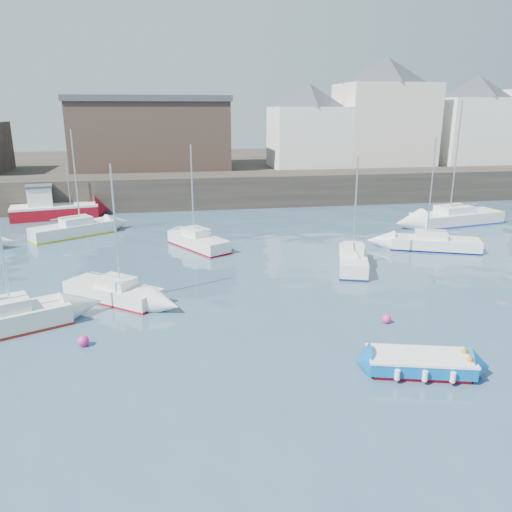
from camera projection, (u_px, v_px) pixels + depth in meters
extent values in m
plane|color=#2D4760|center=(321.00, 406.00, 15.94)|extent=(220.00, 220.00, 0.00)
cube|color=#28231E|center=(215.00, 190.00, 48.57)|extent=(90.00, 5.00, 3.00)
cube|color=#28231E|center=(202.00, 170.00, 65.60)|extent=(90.00, 32.00, 2.80)
cube|color=beige|center=(383.00, 125.00, 56.84)|extent=(10.00, 8.00, 9.00)
pyramid|color=#3A3D44|center=(387.00, 70.00, 55.16)|extent=(13.36, 13.36, 2.80)
cube|color=white|center=(473.00, 131.00, 58.40)|extent=(9.00, 7.00, 7.50)
pyramid|color=#3A3D44|center=(478.00, 87.00, 56.98)|extent=(11.88, 11.88, 2.45)
cube|color=white|center=(308.00, 137.00, 55.23)|extent=(8.00, 7.00, 6.50)
pyramid|color=#3A3D44|center=(309.00, 95.00, 53.96)|extent=(11.14, 11.14, 2.45)
cube|color=#3D2D26|center=(152.00, 136.00, 53.77)|extent=(16.00, 10.00, 7.00)
cube|color=#3A3D44|center=(150.00, 99.00, 52.69)|extent=(16.40, 10.40, 0.60)
cube|color=maroon|center=(419.00, 370.00, 17.93)|extent=(3.56, 2.19, 0.17)
cube|color=#0556A5|center=(419.00, 363.00, 17.84)|extent=(3.89, 2.44, 0.45)
cube|color=white|center=(420.00, 356.00, 17.77)|extent=(3.97, 2.49, 0.08)
cube|color=white|center=(420.00, 361.00, 17.82)|extent=(3.07, 1.80, 0.41)
cube|color=tan|center=(420.00, 358.00, 17.79)|extent=(0.53, 1.11, 0.06)
cylinder|color=white|center=(389.00, 351.00, 18.77)|extent=(0.19, 0.19, 0.36)
cylinder|color=white|center=(397.00, 375.00, 17.10)|extent=(0.19, 0.19, 0.36)
cylinder|color=white|center=(414.00, 352.00, 18.69)|extent=(0.19, 0.19, 0.36)
cylinder|color=white|center=(425.00, 376.00, 17.02)|extent=(0.19, 0.19, 0.36)
cylinder|color=white|center=(440.00, 353.00, 18.60)|extent=(0.19, 0.19, 0.36)
cylinder|color=white|center=(453.00, 377.00, 16.94)|extent=(0.19, 0.19, 0.36)
cube|color=maroon|center=(55.00, 212.00, 43.19)|extent=(7.42, 3.94, 0.97)
cube|color=white|center=(54.00, 206.00, 43.03)|extent=(7.42, 3.94, 0.18)
cube|color=white|center=(40.00, 196.00, 42.42)|extent=(2.24, 2.10, 1.59)
cube|color=#3A3D44|center=(39.00, 186.00, 42.17)|extent=(2.45, 2.31, 0.18)
cylinder|color=silver|center=(68.00, 184.00, 42.96)|extent=(0.09, 0.09, 3.52)
cube|color=white|center=(3.00, 305.00, 20.91)|extent=(2.39, 2.09, 0.52)
cylinder|color=silver|center=(0.00, 235.00, 20.21)|extent=(0.10, 0.10, 6.57)
cube|color=white|center=(113.00, 292.00, 24.68)|extent=(5.07, 4.50, 0.77)
cube|color=#970A0D|center=(113.00, 299.00, 24.78)|extent=(5.13, 4.55, 0.10)
cube|color=white|center=(116.00, 282.00, 24.39)|extent=(2.19, 2.09, 0.43)
cylinder|color=silver|center=(115.00, 227.00, 23.49)|extent=(0.09, 0.09, 5.94)
cube|color=white|center=(353.00, 261.00, 29.59)|extent=(3.05, 5.15, 0.88)
cube|color=#131A45|center=(352.00, 267.00, 29.70)|extent=(3.08, 5.20, 0.12)
cube|color=white|center=(353.00, 249.00, 29.63)|extent=(1.66, 2.00, 0.49)
cylinder|color=silver|center=(355.00, 205.00, 29.13)|extent=(0.10, 0.10, 5.64)
cube|color=white|center=(435.00, 244.00, 33.52)|extent=(6.01, 3.86, 0.79)
cube|color=#070945|center=(434.00, 249.00, 33.62)|extent=(6.07, 3.90, 0.11)
cube|color=white|center=(431.00, 235.00, 33.41)|extent=(2.38, 2.03, 0.44)
cylinder|color=silver|center=(431.00, 189.00, 32.59)|extent=(0.09, 0.09, 6.60)
cube|color=white|center=(198.00, 242.00, 33.85)|extent=(4.08, 5.38, 0.86)
cube|color=maroon|center=(198.00, 247.00, 33.96)|extent=(4.12, 5.43, 0.11)
cube|color=white|center=(196.00, 232.00, 33.86)|extent=(2.01, 2.22, 0.48)
cylinder|color=silver|center=(192.00, 191.00, 33.26)|extent=(0.10, 0.10, 6.03)
cube|color=white|center=(457.00, 218.00, 40.91)|extent=(7.98, 3.83, 0.98)
cube|color=#1B3B9F|center=(456.00, 223.00, 41.03)|extent=(8.06, 3.86, 0.13)
cube|color=white|center=(454.00, 209.00, 40.56)|extent=(2.98, 2.30, 0.55)
cylinder|color=silver|center=(456.00, 158.00, 39.26)|extent=(0.11, 0.11, 8.81)
cube|color=white|center=(73.00, 230.00, 37.06)|extent=(6.07, 4.78, 0.89)
cube|color=yellow|center=(73.00, 235.00, 37.17)|extent=(6.13, 4.83, 0.12)
cube|color=white|center=(76.00, 220.00, 37.05)|extent=(2.53, 2.32, 0.50)
cylinder|color=silver|center=(75.00, 177.00, 36.34)|extent=(0.10, 0.10, 6.86)
sphere|color=#D92385|center=(84.00, 346.00, 19.97)|extent=(0.46, 0.46, 0.46)
sphere|color=#D92385|center=(386.00, 323.00, 22.11)|extent=(0.41, 0.41, 0.41)
sphere|color=#D92385|center=(217.00, 244.00, 34.95)|extent=(0.44, 0.44, 0.44)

